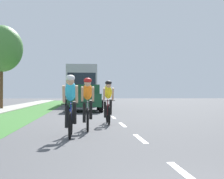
{
  "coord_description": "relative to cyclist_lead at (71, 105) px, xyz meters",
  "views": [
    {
      "loc": [
        -1.4,
        -2.92,
        1.11
      ],
      "look_at": [
        0.57,
        21.98,
        1.39
      ],
      "focal_mm": 58.7,
      "sensor_mm": 36.0,
      "label": 1
    }
  ],
  "objects": [
    {
      "name": "cyclist_lead",
      "position": [
        0.0,
        0.0,
        0.0
      ],
      "size": [
        0.42,
        1.72,
        1.58
      ],
      "color": "black",
      "rests_on": "ground_plane"
    },
    {
      "name": "street_tree_near",
      "position": [
        -5.5,
        17.18,
        3.49
      ],
      "size": [
        3.03,
        3.03,
        5.99
      ],
      "color": "brown",
      "rests_on": "ground_plane"
    },
    {
      "name": "bus_silver",
      "position": [
        0.19,
        25.63,
        1.17
      ],
      "size": [
        2.78,
        11.6,
        3.48
      ],
      "color": "#A5A8AD",
      "rests_on": "ground_plane"
    },
    {
      "name": "cyclist_distant",
      "position": [
        1.23,
        3.96,
        0.0
      ],
      "size": [
        0.42,
        1.72,
        1.58
      ],
      "color": "black",
      "rests_on": "ground_plane"
    },
    {
      "name": "ground_plane",
      "position": [
        1.72,
        13.52,
        -0.81
      ],
      "size": [
        120.0,
        120.0,
        0.0
      ],
      "primitive_type": "plane",
      "color": "#4C4C4F"
    },
    {
      "name": "cyclist_trailing",
      "position": [
        0.45,
        1.7,
        0.0
      ],
      "size": [
        0.42,
        1.72,
        1.58
      ],
      "color": "black",
      "rests_on": "ground_plane"
    },
    {
      "name": "pickup_dark_green",
      "position": [
        0.39,
        13.56,
        0.02
      ],
      "size": [
        2.22,
        5.1,
        1.64
      ],
      "color": "#194C2D",
      "rests_on": "ground_plane"
    },
    {
      "name": "lane_markings_center",
      "position": [
        1.72,
        17.52,
        -0.81
      ],
      "size": [
        0.12,
        53.8,
        0.01
      ],
      "color": "white",
      "rests_on": "ground_plane"
    },
    {
      "name": "grass_verge",
      "position": [
        -2.9,
        13.52,
        -0.81
      ],
      "size": [
        2.45,
        70.0,
        0.01
      ],
      "primitive_type": "cube",
      "color": "#38722D",
      "rests_on": "ground_plane"
    }
  ]
}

